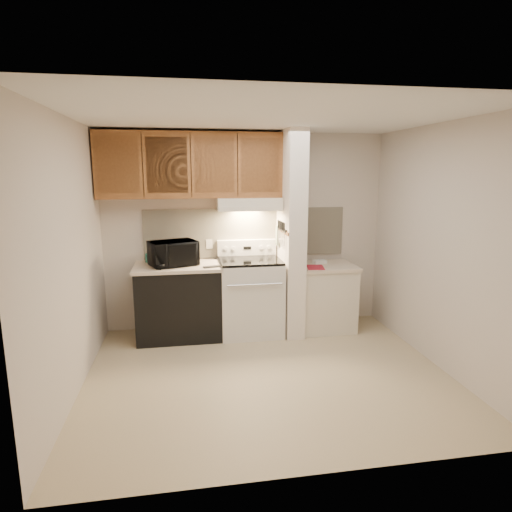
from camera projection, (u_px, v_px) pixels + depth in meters
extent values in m
plane|color=tan|center=(268.00, 374.00, 4.33)|extent=(3.60, 3.60, 0.00)
plane|color=white|center=(269.00, 116.00, 3.85)|extent=(3.60, 3.60, 0.00)
cube|color=beige|center=(246.00, 231.00, 5.54)|extent=(3.60, 2.50, 0.02)
cube|color=beige|center=(70.00, 259.00, 3.80)|extent=(0.02, 3.00, 2.50)
cube|color=beige|center=(440.00, 247.00, 4.38)|extent=(0.02, 3.00, 2.50)
cube|color=beige|center=(246.00, 233.00, 5.53)|extent=(2.60, 0.02, 0.63)
cube|color=silver|center=(250.00, 298.00, 5.36)|extent=(0.76, 0.65, 0.92)
cube|color=black|center=(254.00, 302.00, 5.05)|extent=(0.50, 0.01, 0.30)
cylinder|color=silver|center=(255.00, 285.00, 4.97)|extent=(0.65, 0.02, 0.02)
cube|color=black|center=(250.00, 261.00, 5.27)|extent=(0.74, 0.64, 0.03)
cube|color=silver|center=(247.00, 247.00, 5.52)|extent=(0.76, 0.08, 0.20)
cube|color=black|center=(247.00, 248.00, 5.48)|extent=(0.10, 0.01, 0.04)
cylinder|color=silver|center=(226.00, 249.00, 5.43)|extent=(0.05, 0.02, 0.05)
cylinder|color=silver|center=(233.00, 248.00, 5.45)|extent=(0.05, 0.02, 0.05)
cylinder|color=silver|center=(261.00, 248.00, 5.51)|extent=(0.05, 0.02, 0.05)
cylinder|color=silver|center=(269.00, 247.00, 5.52)|extent=(0.05, 0.02, 0.05)
cube|color=black|center=(179.00, 303.00, 5.23)|extent=(1.00, 0.63, 0.87)
cube|color=beige|center=(178.00, 266.00, 5.15)|extent=(1.04, 0.67, 0.04)
cube|color=black|center=(212.00, 267.00, 5.01)|extent=(0.22, 0.12, 0.01)
cylinder|color=#1E5B52|center=(149.00, 258.00, 5.29)|extent=(0.13, 0.13, 0.11)
cube|color=beige|center=(209.00, 244.00, 5.47)|extent=(0.08, 0.01, 0.12)
imported|color=black|center=(173.00, 253.00, 5.09)|extent=(0.63, 0.53, 0.29)
cube|color=white|center=(291.00, 234.00, 5.29)|extent=(0.22, 0.70, 2.50)
cube|color=brown|center=(282.00, 231.00, 5.26)|extent=(0.01, 0.70, 0.04)
cube|color=black|center=(282.00, 229.00, 5.20)|extent=(0.02, 0.42, 0.04)
cube|color=silver|center=(284.00, 239.00, 5.08)|extent=(0.01, 0.03, 0.16)
cylinder|color=black|center=(284.00, 227.00, 5.05)|extent=(0.02, 0.02, 0.10)
cube|color=silver|center=(282.00, 239.00, 5.15)|extent=(0.01, 0.04, 0.18)
cylinder|color=black|center=(283.00, 226.00, 5.12)|extent=(0.02, 0.02, 0.10)
cube|color=silver|center=(281.00, 239.00, 5.23)|extent=(0.01, 0.04, 0.20)
cylinder|color=black|center=(281.00, 225.00, 5.20)|extent=(0.02, 0.02, 0.10)
cube|color=silver|center=(280.00, 237.00, 5.29)|extent=(0.01, 0.04, 0.16)
cylinder|color=black|center=(280.00, 225.00, 5.26)|extent=(0.02, 0.02, 0.10)
cube|color=silver|center=(278.00, 236.00, 5.38)|extent=(0.01, 0.04, 0.18)
cylinder|color=black|center=(278.00, 224.00, 5.35)|extent=(0.02, 0.02, 0.10)
cube|color=slate|center=(277.00, 236.00, 5.44)|extent=(0.03, 0.10, 0.24)
cube|color=beige|center=(324.00, 298.00, 5.52)|extent=(0.70, 0.60, 0.81)
cube|color=beige|center=(325.00, 266.00, 5.44)|extent=(0.74, 0.64, 0.04)
cube|color=#A51D2D|center=(315.00, 267.00, 5.26)|extent=(0.25, 0.31, 0.01)
cube|color=white|center=(320.00, 262.00, 5.51)|extent=(0.17, 0.13, 0.04)
cube|color=beige|center=(248.00, 204.00, 5.26)|extent=(0.78, 0.44, 0.15)
cube|color=beige|center=(251.00, 209.00, 5.06)|extent=(0.78, 0.04, 0.06)
cube|color=brown|center=(191.00, 165.00, 5.10)|extent=(2.18, 0.33, 0.77)
cube|color=brown|center=(118.00, 165.00, 4.81)|extent=(0.46, 0.01, 0.63)
cube|color=black|center=(142.00, 165.00, 4.85)|extent=(0.01, 0.01, 0.73)
cube|color=brown|center=(167.00, 165.00, 4.90)|extent=(0.46, 0.01, 0.63)
cube|color=black|center=(191.00, 165.00, 4.94)|extent=(0.01, 0.01, 0.73)
cube|color=brown|center=(214.00, 165.00, 4.99)|extent=(0.46, 0.01, 0.63)
cube|color=black|center=(238.00, 165.00, 5.03)|extent=(0.01, 0.01, 0.73)
cube|color=brown|center=(260.00, 165.00, 5.08)|extent=(0.46, 0.01, 0.63)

